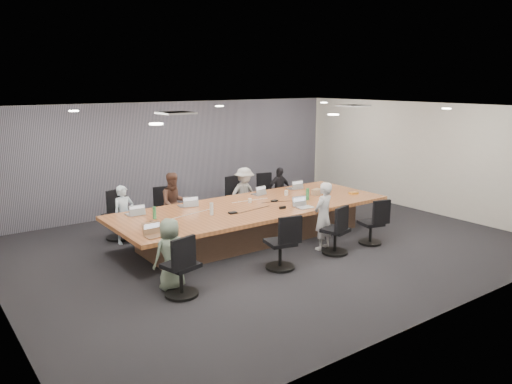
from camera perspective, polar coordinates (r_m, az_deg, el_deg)
floor at (r=10.39m, az=1.30°, el=-6.05°), size 10.00×8.00×0.00m
ceiling at (r=9.87m, az=1.38°, el=9.56°), size 10.00×8.00×0.00m
wall_back at (r=13.39m, az=-9.10°, el=4.17°), size 10.00×0.00×2.80m
wall_front at (r=7.35m, az=20.61°, el=-3.36°), size 10.00×0.00×2.80m
wall_right at (r=13.62m, az=18.37°, el=3.82°), size 0.00×8.00×2.80m
curtain at (r=13.32m, az=-8.94°, el=4.13°), size 9.80×0.04×2.80m
conference_table at (r=10.66m, az=-0.32°, el=-3.31°), size 6.00×2.20×0.74m
chair_0 at (r=11.06m, az=-15.46°, el=-3.02°), size 0.72×0.72×0.87m
chair_1 at (r=11.51m, az=-10.04°, el=-2.47°), size 0.56×0.56×0.74m
chair_2 at (r=12.40m, az=-2.25°, el=-1.05°), size 0.60×0.60×0.80m
chair_3 at (r=13.01m, az=1.68°, el=-0.50°), size 0.62×0.62×0.76m
chair_4 at (r=7.98m, az=-8.58°, el=-8.86°), size 0.69×0.69×0.84m
chair_5 at (r=9.00m, az=2.79°, el=-6.26°), size 0.66×0.66×0.83m
chair_6 at (r=9.89m, az=9.04°, el=-4.77°), size 0.66×0.66×0.79m
chair_7 at (r=10.62m, az=12.97°, el=-3.88°), size 0.61×0.61×0.74m
person_0 at (r=10.69m, az=-14.85°, el=-2.52°), size 0.47×0.33×1.22m
laptop_0 at (r=10.16m, az=-13.76°, el=-2.44°), size 0.33×0.23×0.02m
person_1 at (r=11.12m, az=-9.31°, el=-1.29°), size 0.74×0.61×1.37m
laptop_1 at (r=10.63m, az=-7.99°, el=-1.54°), size 0.36×0.28×0.02m
person_2 at (r=12.06m, az=-1.34°, el=-0.24°), size 0.85×0.51×1.29m
laptop_2 at (r=11.60m, az=0.20°, el=-0.23°), size 0.31×0.23×0.02m
person_3 at (r=12.70m, az=2.65°, el=0.17°), size 0.72×0.35×1.19m
laptop_3 at (r=12.25m, az=4.26°, el=0.42°), size 0.33×0.24×0.02m
person_4 at (r=8.21m, az=-9.76°, el=-6.99°), size 0.61×0.42×1.18m
laptop_4 at (r=8.64m, az=-11.42°, el=-4.98°), size 0.34×0.24×0.02m
person_6 at (r=10.05m, az=7.69°, el=-2.73°), size 0.56×0.44×1.37m
laptop_6 at (r=10.42m, az=5.62°, el=-1.77°), size 0.36×0.27×0.02m
bottle_green_left at (r=9.72m, az=-11.53°, el=-2.35°), size 0.09×0.09×0.24m
bottle_green_right at (r=11.10m, az=5.91°, el=-0.24°), size 0.09×0.09×0.26m
bottle_clear at (r=9.84m, az=-5.11°, el=-1.94°), size 0.09×0.09×0.24m
cup_white_far at (r=10.80m, az=-0.71°, el=-0.98°), size 0.10×0.10×0.10m
cup_white_near at (r=11.53m, az=3.49°, el=-0.10°), size 0.11×0.11×0.11m
mug_brown at (r=9.28m, az=-11.82°, el=-3.51°), size 0.09×0.09×0.10m
mic_left at (r=9.94m, az=-2.68°, el=-2.38°), size 0.17×0.13×0.03m
mic_right at (r=10.93m, az=2.12°, el=-1.01°), size 0.16×0.12×0.03m
stapler at (r=10.30m, az=3.05°, el=-1.78°), size 0.15×0.05×0.05m
canvas_bag at (r=11.63m, az=6.96°, el=0.01°), size 0.28×0.22×0.13m
snack_packet at (r=11.86m, az=11.09°, el=-0.12°), size 0.21×0.16×0.04m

